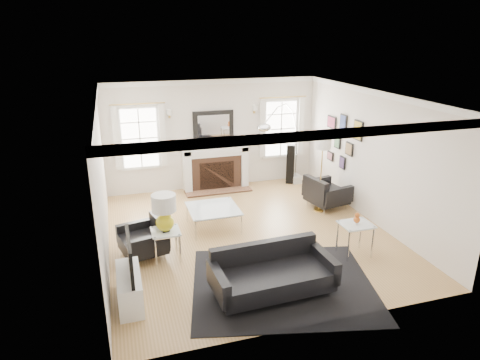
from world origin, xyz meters
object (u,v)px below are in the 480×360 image
object	(u,v)px
armchair_right	(325,193)
gourd_lamp	(164,210)
fireplace	(216,169)
arc_floor_lamp	(282,144)
coffee_table	(213,209)
armchair_left	(146,240)
sofa	(271,274)

from	to	relation	value
armchair_right	gourd_lamp	bearing A→B (deg)	-160.86
fireplace	arc_floor_lamp	size ratio (longest dim) A/B	0.73
armchair_right	coffee_table	xyz separation A→B (m)	(-2.76, -0.35, 0.08)
armchair_left	arc_floor_lamp	world-z (taller)	arc_floor_lamp
fireplace	coffee_table	xyz separation A→B (m)	(-0.62, -2.31, -0.12)
coffee_table	gourd_lamp	bearing A→B (deg)	-138.09
fireplace	gourd_lamp	bearing A→B (deg)	-117.70
gourd_lamp	arc_floor_lamp	size ratio (longest dim) A/B	0.29
sofa	gourd_lamp	distance (m)	2.20
armchair_left	fireplace	bearing A→B (deg)	56.01
sofa	armchair_left	distance (m)	2.51
armchair_right	coffee_table	world-z (taller)	armchair_right
fireplace	armchair_right	xyz separation A→B (m)	(2.14, -1.96, -0.20)
armchair_left	armchair_right	world-z (taller)	armchair_right
sofa	coffee_table	xyz separation A→B (m)	(-0.32, 2.56, 0.08)
fireplace	gourd_lamp	distance (m)	3.76
coffee_table	arc_floor_lamp	size ratio (longest dim) A/B	0.44
fireplace	arc_floor_lamp	bearing A→B (deg)	-25.55
arc_floor_lamp	fireplace	bearing A→B (deg)	154.45
sofa	arc_floor_lamp	distance (m)	4.62
armchair_right	coffee_table	size ratio (longest dim) A/B	1.03
armchair_right	arc_floor_lamp	distance (m)	1.66
armchair_right	armchair_left	bearing A→B (deg)	-165.08
sofa	armchair_left	xyz separation A→B (m)	(-1.77, 1.78, -0.02)
sofa	coffee_table	distance (m)	2.58
armchair_right	coffee_table	distance (m)	2.79
coffee_table	arc_floor_lamp	xyz separation A→B (m)	(2.14, 1.58, 0.84)
armchair_left	armchair_right	size ratio (longest dim) A/B	0.95
armchair_right	gourd_lamp	size ratio (longest dim) A/B	1.53
sofa	armchair_right	xyz separation A→B (m)	(2.45, 2.90, 0.01)
sofa	arc_floor_lamp	world-z (taller)	arc_floor_lamp
arc_floor_lamp	armchair_right	bearing A→B (deg)	-63.31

